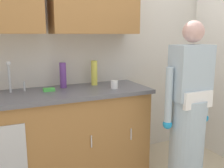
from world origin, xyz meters
TOP-DOWN VIEW (x-y plane):
  - kitchen_wall_with_uppers at (-0.14, 0.99)m, footprint 4.80×0.44m
  - counter_cabinet at (-0.55, 0.70)m, footprint 1.90×0.62m
  - countertop at (-0.55, 0.70)m, footprint 1.96×0.66m
  - sink at (-0.89, 0.71)m, footprint 0.50×0.36m
  - person_at_sink at (0.64, 0.11)m, footprint 0.55×0.34m
  - bottle_soap at (-0.06, 0.86)m, footprint 0.07×0.07m
  - bottle_water_short at (-0.41, 0.86)m, footprint 0.07×0.07m
  - cup_by_sink at (0.07, 0.60)m, footprint 0.08×0.08m
  - sponge at (-0.58, 0.75)m, footprint 0.11×0.07m

SIDE VIEW (x-z plane):
  - counter_cabinet at x=-0.55m, z-range 0.00..0.90m
  - person_at_sink at x=0.64m, z-range -0.12..1.50m
  - countertop at x=-0.55m, z-range 0.90..0.94m
  - sink at x=-0.89m, z-range 0.75..1.10m
  - sponge at x=-0.58m, z-range 0.94..0.97m
  - cup_by_sink at x=0.07m, z-range 0.94..1.02m
  - bottle_water_short at x=-0.41m, z-range 0.94..1.21m
  - bottle_soap at x=-0.06m, z-range 0.94..1.21m
  - kitchen_wall_with_uppers at x=-0.14m, z-range 0.13..2.83m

